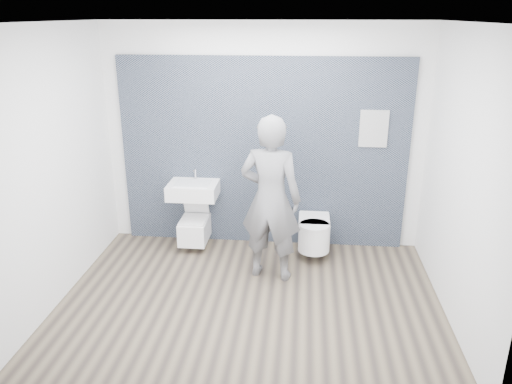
# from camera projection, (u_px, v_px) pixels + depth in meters

# --- Properties ---
(ground) EXTENTS (4.00, 4.00, 0.00)m
(ground) POSITION_uv_depth(u_px,v_px,m) (250.00, 299.00, 5.32)
(ground) COLOR brown
(ground) RESTS_ON ground
(room_shell) EXTENTS (4.00, 4.00, 4.00)m
(room_shell) POSITION_uv_depth(u_px,v_px,m) (250.00, 140.00, 4.73)
(room_shell) COLOR silver
(room_shell) RESTS_ON ground
(tile_wall) EXTENTS (3.60, 0.06, 2.40)m
(tile_wall) POSITION_uv_depth(u_px,v_px,m) (262.00, 240.00, 6.69)
(tile_wall) COLOR black
(tile_wall) RESTS_ON ground
(washbasin) EXTENTS (0.61, 0.46, 0.46)m
(washbasin) POSITION_uv_depth(u_px,v_px,m) (193.00, 190.00, 6.26)
(washbasin) COLOR white
(washbasin) RESTS_ON ground
(toilet_square) EXTENTS (0.34, 0.50, 0.65)m
(toilet_square) POSITION_uv_depth(u_px,v_px,m) (195.00, 228.00, 6.43)
(toilet_square) COLOR white
(toilet_square) RESTS_ON ground
(toilet_rounded) EXTENTS (0.39, 0.65, 0.35)m
(toilet_rounded) POSITION_uv_depth(u_px,v_px,m) (314.00, 233.00, 6.19)
(toilet_rounded) COLOR white
(toilet_rounded) RESTS_ON ground
(info_placard) EXTENTS (0.34, 0.03, 0.45)m
(info_placard) POSITION_uv_depth(u_px,v_px,m) (364.00, 246.00, 6.52)
(info_placard) COLOR white
(info_placard) RESTS_ON ground
(visitor) EXTENTS (0.76, 0.57, 1.89)m
(visitor) POSITION_uv_depth(u_px,v_px,m) (271.00, 199.00, 5.49)
(visitor) COLOR slate
(visitor) RESTS_ON ground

